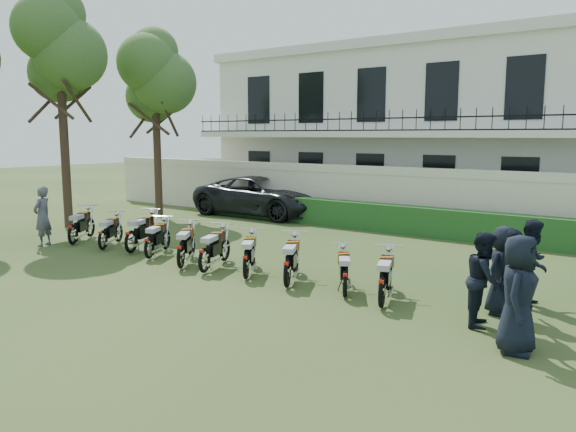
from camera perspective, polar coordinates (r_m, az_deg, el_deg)
name	(u,v)px	position (r m, az deg, el deg)	size (l,w,h in m)	color
ground	(239,266)	(15.09, -4.96, -5.09)	(100.00, 100.00, 0.00)	#2A431A
perimeter_wall	(379,196)	(21.46, 9.27, 1.99)	(30.00, 0.35, 2.30)	beige
hedge	(394,219)	(20.40, 10.69, -0.28)	(18.00, 0.60, 1.00)	#1C4E1E
building	(441,130)	(26.78, 15.32, 8.47)	(20.40, 9.60, 7.40)	silver
tree_west_mid	(59,46)	(22.86, -22.20, 15.70)	(3.40, 3.20, 8.82)	#473323
tree_west_near	(155,76)	(24.72, -13.32, 13.64)	(3.40, 3.20, 7.90)	#473323
motorcycle_0	(73,229)	(18.93, -21.05, -1.28)	(1.24, 1.77, 1.13)	black
motorcycle_1	(103,235)	(17.78, -18.33, -1.86)	(1.11, 1.66, 1.04)	black
motorcycle_2	(131,236)	(17.04, -15.68, -1.98)	(0.99, 2.01, 1.16)	black
motorcycle_3	(149,243)	(16.17, -13.94, -2.64)	(1.02, 1.75, 1.05)	black
motorcycle_4	(181,250)	(14.80, -10.86, -3.44)	(1.24, 1.73, 1.11)	black
motorcycle_5	(204,254)	(14.26, -8.51, -3.85)	(0.90, 1.91, 1.10)	black
motorcycle_6	(246,260)	(13.55, -4.30, -4.50)	(1.14, 1.67, 1.06)	black
motorcycle_7	(287,267)	(12.76, -0.08, -5.17)	(1.06, 1.84, 1.11)	black
motorcycle_8	(345,278)	(12.09, 5.80, -6.25)	(1.05, 1.56, 0.98)	black
motorcycle_9	(382,285)	(11.46, 9.53, -6.92)	(0.87, 1.88, 1.07)	black
suv	(262,196)	(24.24, -2.64, 2.02)	(2.81, 6.10, 1.70)	black
inspector	(42,216)	(19.20, -23.68, -0.03)	(0.69, 0.45, 1.88)	#5E5E64
officer_0	(518,294)	(9.71, 22.35, -7.37)	(0.94, 0.61, 1.92)	black
officer_1	(484,279)	(10.86, 19.33, -6.07)	(0.85, 0.66, 1.75)	black
officer_2	(511,281)	(10.72, 21.75, -6.12)	(1.08, 0.45, 1.84)	black
officer_3	(503,270)	(11.68, 21.02, -5.16)	(0.85, 0.56, 1.75)	black
officer_4	(533,263)	(12.49, 23.61, -4.37)	(0.87, 0.68, 1.78)	black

